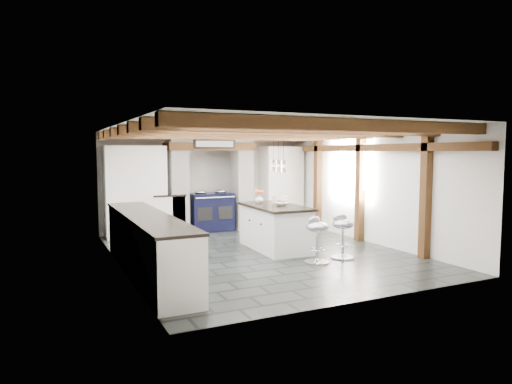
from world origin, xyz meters
name	(u,v)px	position (x,y,z in m)	size (l,w,h in m)	color
ground	(260,253)	(0.00, 0.00, 0.00)	(6.00, 6.00, 0.00)	black
room_shell	(204,191)	(-0.61, 1.42, 1.07)	(6.00, 6.03, 6.00)	silver
range_cooker	(211,211)	(0.00, 2.68, 0.47)	(1.00, 0.63, 0.99)	black
kitchen_island	(275,227)	(0.41, 0.21, 0.43)	(0.96, 1.75, 1.13)	white
bar_stool_near	(343,231)	(1.13, -0.97, 0.48)	(0.46, 0.46, 0.78)	silver
bar_stool_far	(317,234)	(0.53, -1.07, 0.49)	(0.48, 0.48, 0.78)	silver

